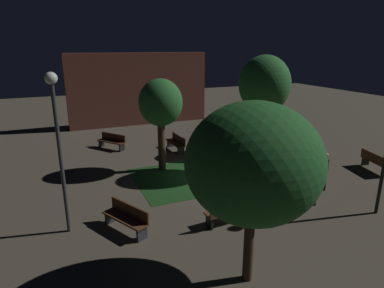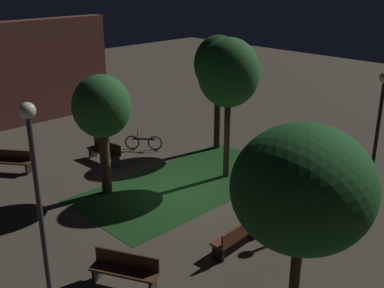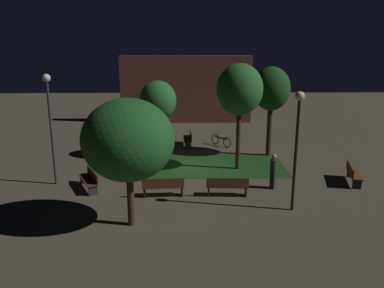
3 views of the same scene
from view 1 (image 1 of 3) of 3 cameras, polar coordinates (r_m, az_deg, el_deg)
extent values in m
plane|color=#4C4438|center=(15.34, 3.93, -5.64)|extent=(60.00, 60.00, 0.00)
cube|color=#194219|center=(15.92, 5.45, -4.80)|extent=(8.39, 4.23, 0.01)
cube|color=brown|center=(11.49, 6.59, -11.28)|extent=(1.83, 0.59, 0.06)
cube|color=brown|center=(11.23, 7.23, -10.68)|extent=(1.80, 0.17, 0.40)
cube|color=black|center=(11.23, 3.04, -13.29)|extent=(0.10, 0.39, 0.42)
cube|color=black|center=(12.01, 9.82, -11.40)|extent=(0.10, 0.39, 0.42)
cube|color=brown|center=(12.96, 17.40, -8.58)|extent=(1.82, 0.57, 0.06)
cube|color=brown|center=(12.72, 18.06, -8.00)|extent=(1.80, 0.15, 0.40)
cube|color=#2D2D33|center=(12.63, 14.36, -10.24)|extent=(0.10, 0.39, 0.42)
cube|color=#2D2D33|center=(13.54, 20.04, -8.86)|extent=(0.10, 0.39, 0.42)
cube|color=#422314|center=(19.75, -13.80, 0.42)|extent=(1.46, 1.73, 0.06)
cube|color=#422314|center=(19.83, -13.42, 1.21)|extent=(1.12, 1.48, 0.40)
cube|color=black|center=(19.29, -12.03, -0.60)|extent=(0.36, 0.29, 0.42)
cube|color=black|center=(20.36, -15.38, 0.09)|extent=(0.36, 0.29, 0.42)
cube|color=brown|center=(18.18, 29.34, -2.70)|extent=(0.89, 1.86, 0.06)
cube|color=brown|center=(17.99, 28.92, -2.06)|extent=(0.48, 1.76, 0.40)
cube|color=black|center=(18.84, 27.76, -2.62)|extent=(0.39, 0.17, 0.42)
cube|color=#512D19|center=(11.12, -11.51, -12.52)|extent=(1.24, 1.82, 0.06)
cube|color=#512D19|center=(11.13, -10.73, -11.11)|extent=(0.86, 1.63, 0.40)
cube|color=#2D2D33|center=(10.70, -8.65, -15.10)|extent=(0.38, 0.24, 0.42)
cube|color=#2D2D33|center=(11.81, -13.94, -12.19)|extent=(0.38, 0.24, 0.42)
cube|color=#422314|center=(18.92, -2.90, 0.18)|extent=(0.54, 1.81, 0.06)
cube|color=#422314|center=(18.93, -2.32, 0.92)|extent=(0.12, 1.80, 0.40)
cube|color=#2D2D33|center=(18.28, -1.94, -1.19)|extent=(0.39, 0.09, 0.42)
cube|color=#2D2D33|center=(19.70, -3.77, 0.11)|extent=(0.39, 0.09, 0.42)
cylinder|color=#2D2116|center=(18.90, 12.93, 3.52)|extent=(0.29, 0.29, 3.30)
ellipsoid|color=#194719|center=(18.54, 13.38, 10.24)|extent=(2.11, 2.11, 2.45)
cylinder|color=#423021|center=(15.81, -5.26, 0.26)|extent=(0.36, 0.36, 2.73)
ellipsoid|color=#28662D|center=(15.38, -5.45, 7.16)|extent=(2.03, 2.03, 2.20)
cylinder|color=#38281C|center=(8.70, 9.81, -15.98)|extent=(0.25, 0.25, 2.31)
ellipsoid|color=#1E5623|center=(7.80, 10.54, -3.22)|extent=(3.23, 3.23, 2.90)
cylinder|color=#38281C|center=(15.75, 11.89, 1.38)|extent=(0.24, 0.24, 3.51)
ellipsoid|color=#28662D|center=(15.31, 12.43, 10.04)|extent=(2.31, 2.31, 2.58)
cylinder|color=#333338|center=(10.87, -21.67, -2.93)|extent=(0.12, 0.12, 4.77)
sphere|color=white|center=(10.36, -23.18, 10.42)|extent=(0.36, 0.36, 0.36)
torus|color=black|center=(19.52, 4.37, 0.30)|extent=(0.47, 0.54, 0.66)
torus|color=black|center=(19.92, 1.58, 0.68)|extent=(0.47, 0.54, 0.66)
cube|color=#232328|center=(19.66, 2.97, 1.00)|extent=(0.71, 0.83, 0.08)
cylinder|color=#232328|center=(19.71, 2.28, 1.71)|extent=(0.03, 0.03, 0.40)
cube|color=black|center=(14.92, 21.70, -5.77)|extent=(0.32, 0.34, 0.84)
cylinder|color=#233D33|center=(14.69, 21.98, -3.31)|extent=(0.32, 0.32, 0.52)
sphere|color=tan|center=(14.56, 22.15, -1.83)|extent=(0.22, 0.22, 0.22)
cube|color=brown|center=(25.42, -9.06, 9.33)|extent=(10.45, 0.80, 5.31)
camera|label=2|loc=(4.73, -105.93, 20.01)|focal=44.47mm
camera|label=3|loc=(9.38, 116.06, -2.83)|focal=36.69mm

